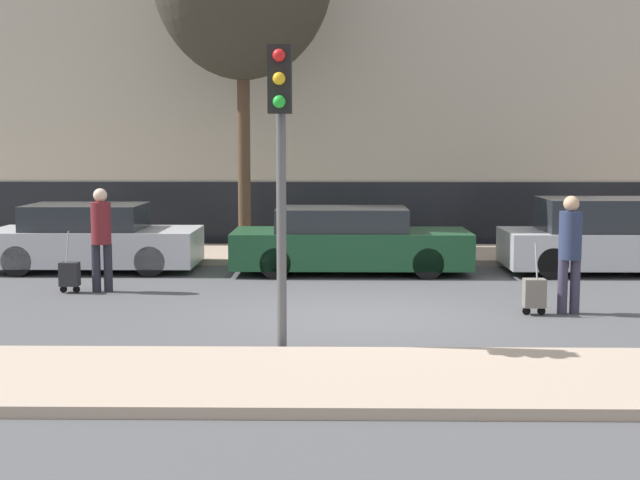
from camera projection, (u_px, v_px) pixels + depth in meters
name	position (u px, v px, depth m)	size (l,w,h in m)	color
ground_plane	(363.00, 317.00, 13.26)	(80.00, 80.00, 0.00)	#4C4C4F
sidewalk_near	(374.00, 379.00, 9.53)	(28.00, 2.50, 0.12)	tan
sidewalk_far	(353.00, 254.00, 20.21)	(28.00, 3.00, 0.12)	tan
building_facade	(350.00, 65.00, 23.61)	(28.00, 3.50, 9.29)	#B7AD99
parked_car_0	(93.00, 239.00, 17.99)	(4.15, 1.88, 1.34)	#B7BABF
parked_car_1	(349.00, 242.00, 17.67)	(4.67, 1.82, 1.30)	#194728
parked_car_2	(602.00, 239.00, 17.65)	(3.96, 1.84, 1.49)	#B7BABF
pedestrian_left	(101.00, 233.00, 15.35)	(0.35, 0.34, 1.80)	#23232D
trolley_left	(70.00, 274.00, 15.33)	(0.34, 0.29, 1.07)	#262628
pedestrian_right	(570.00, 247.00, 13.37)	(0.35, 0.34, 1.79)	#383347
trolley_right	(534.00, 293.00, 13.35)	(0.34, 0.29, 1.09)	slate
traffic_light	(280.00, 136.00, 10.64)	(0.28, 0.47, 3.72)	#515154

